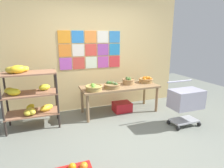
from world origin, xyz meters
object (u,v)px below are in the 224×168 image
(fruit_basket_back_left, at_px, (146,80))
(fruit_basket_back_right, at_px, (112,85))
(banana_shelf_unit, at_px, (29,93))
(shopping_cart, at_px, (186,100))
(produce_crate_under_table, at_px, (122,107))
(fruit_basket_left, at_px, (94,88))
(fruit_basket_centre, at_px, (128,81))
(display_table, at_px, (120,89))

(fruit_basket_back_left, xyz_separation_m, fruit_basket_back_right, (-0.95, -0.18, -0.01))
(banana_shelf_unit, distance_m, shopping_cart, 2.98)
(produce_crate_under_table, relative_size, shopping_cart, 0.47)
(fruit_basket_back_left, bearing_deg, produce_crate_under_table, -174.57)
(fruit_basket_left, bearing_deg, fruit_basket_back_right, 6.74)
(fruit_basket_back_right, xyz_separation_m, fruit_basket_left, (-0.42, -0.05, 0.00))
(fruit_basket_centre, height_order, fruit_basket_back_left, fruit_basket_centre)
(fruit_basket_centre, height_order, produce_crate_under_table, fruit_basket_centre)
(fruit_basket_back_left, distance_m, shopping_cart, 1.18)
(banana_shelf_unit, relative_size, fruit_basket_back_right, 3.43)
(display_table, relative_size, shopping_cart, 2.03)
(fruit_basket_centre, xyz_separation_m, shopping_cart, (0.68, -1.15, -0.19))
(fruit_basket_left, distance_m, produce_crate_under_table, 0.94)
(display_table, relative_size, fruit_basket_left, 4.90)
(display_table, bearing_deg, banana_shelf_unit, -177.14)
(fruit_basket_centre, distance_m, fruit_basket_back_right, 0.50)
(fruit_basket_back_left, bearing_deg, shopping_cart, -80.11)
(display_table, distance_m, shopping_cart, 1.42)
(banana_shelf_unit, height_order, display_table, banana_shelf_unit)
(fruit_basket_centre, xyz_separation_m, fruit_basket_left, (-0.89, -0.23, -0.02))
(produce_crate_under_table, xyz_separation_m, shopping_cart, (0.86, -1.09, 0.41))
(fruit_basket_back_right, bearing_deg, fruit_basket_back_left, 10.90)
(shopping_cart, bearing_deg, banana_shelf_unit, 175.08)
(fruit_basket_centre, bearing_deg, fruit_basket_left, -165.78)
(banana_shelf_unit, distance_m, fruit_basket_back_left, 2.62)
(shopping_cart, bearing_deg, fruit_basket_back_left, 114.09)
(fruit_basket_back_left, xyz_separation_m, fruit_basket_left, (-1.37, -0.23, -0.00))
(produce_crate_under_table, bearing_deg, banana_shelf_unit, -176.64)
(display_table, distance_m, fruit_basket_centre, 0.30)
(fruit_basket_left, bearing_deg, produce_crate_under_table, 13.41)
(display_table, distance_m, produce_crate_under_table, 0.46)
(fruit_basket_back_right, height_order, fruit_basket_left, fruit_basket_left)
(banana_shelf_unit, relative_size, fruit_basket_centre, 4.29)
(fruit_basket_back_right, bearing_deg, fruit_basket_centre, 20.48)
(banana_shelf_unit, bearing_deg, fruit_basket_left, -2.60)
(fruit_basket_back_right, bearing_deg, shopping_cart, -39.98)
(banana_shelf_unit, relative_size, fruit_basket_back_left, 3.58)
(banana_shelf_unit, distance_m, fruit_basket_left, 1.24)
(banana_shelf_unit, bearing_deg, fruit_basket_back_right, -0.23)
(banana_shelf_unit, height_order, fruit_basket_back_right, banana_shelf_unit)
(fruit_basket_back_left, distance_m, produce_crate_under_table, 0.88)
(fruit_basket_back_right, distance_m, produce_crate_under_table, 0.66)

